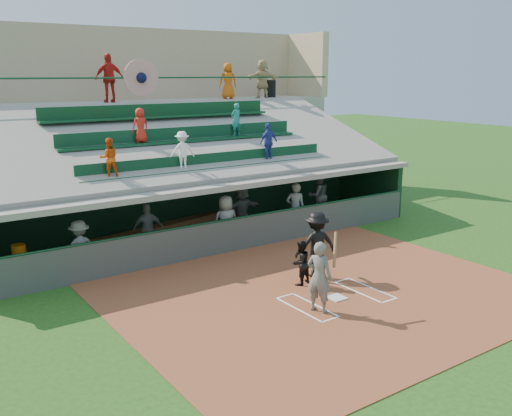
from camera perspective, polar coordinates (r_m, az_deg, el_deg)
ground at (r=15.33m, az=8.07°, el=-8.99°), size 100.00×100.00×0.00m
dirt_slab at (r=15.67m, az=6.82°, el=-8.41°), size 11.00×9.00×0.02m
home_plate at (r=15.31m, az=8.08°, el=-8.87°), size 0.43×0.43×0.03m
batters_box_chalk at (r=15.32m, az=8.08°, el=-8.91°), size 2.65×1.85×0.01m
dugout_floor at (r=20.48m, az=-4.83°, el=-3.06°), size 16.00×3.50×0.04m
concourse_slab at (r=25.97m, az=-12.44°, el=5.32°), size 20.00×3.00×4.60m
grandstand at (r=23.27m, az=-9.61°, el=4.44°), size 20.40×10.40×7.80m
batter_at_plate at (r=14.16m, az=6.37°, el=-6.81°), size 0.96×0.81×1.95m
catcher at (r=15.95m, az=4.47°, el=-5.48°), size 0.69×0.58×1.26m
home_umpire at (r=16.51m, az=6.06°, el=-3.64°), size 1.41×1.06×1.94m
dugout_bench at (r=21.61m, az=-6.13°, el=-1.50°), size 15.76×4.09×0.48m
white_table at (r=17.66m, az=-22.63°, el=-5.61°), size 0.86×0.73×0.65m
water_cooler at (r=17.46m, az=-22.63°, el=-4.03°), size 0.40×0.40×0.40m
dugout_player_a at (r=17.30m, az=-17.19°, el=-3.83°), size 1.08×0.65×1.64m
dugout_player_b at (r=18.72m, az=-10.75°, el=-2.08°), size 1.05×0.58×1.69m
dugout_player_c at (r=19.02m, az=-3.02°, el=-1.42°), size 0.97×0.71×1.82m
dugout_player_d at (r=20.73m, az=-1.44°, el=-0.13°), size 1.72×0.57×1.84m
dugout_player_e at (r=20.82m, az=3.94°, el=-0.02°), size 0.83×0.75×1.89m
dugout_player_f at (r=22.99m, az=6.25°, el=1.26°), size 1.06×0.90×1.93m
trash_bin at (r=29.11m, az=1.42°, el=11.84°), size 0.57×0.57×0.85m
concourse_staff_a at (r=24.65m, az=-14.45°, el=12.47°), size 1.19×0.56×1.97m
concourse_staff_b at (r=27.24m, az=-2.82°, el=12.58°), size 0.95×0.78×1.66m
concourse_staff_c at (r=27.62m, az=0.64°, el=12.77°), size 1.76×1.15×1.82m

